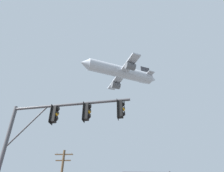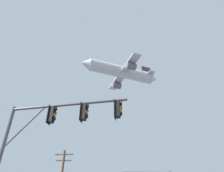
# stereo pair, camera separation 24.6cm
# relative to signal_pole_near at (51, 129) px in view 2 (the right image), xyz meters

# --- Properties ---
(signal_pole_near) EXTENTS (6.62, 1.17, 6.73)m
(signal_pole_near) POSITION_rel_signal_pole_near_xyz_m (0.00, 0.00, 0.00)
(signal_pole_near) COLOR #4C4C51
(signal_pole_near) RESTS_ON ground
(airplane) EXTENTS (20.04, 15.48, 5.68)m
(airplane) POSITION_rel_signal_pole_near_xyz_m (4.11, 31.67, 26.94)
(airplane) COLOR #B7BCC6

